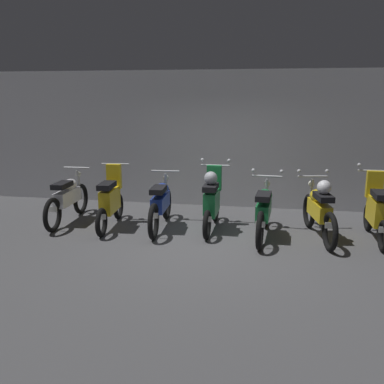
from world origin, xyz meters
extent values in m
plane|color=#4C4C4F|center=(0.00, 0.00, 0.00)|extent=(80.00, 80.00, 0.00)
cube|color=#ADADB2|center=(0.00, 2.79, 1.52)|extent=(16.00, 0.30, 3.03)
torus|color=black|center=(-2.91, 1.46, 0.33)|extent=(0.11, 0.65, 0.65)
torus|color=black|center=(-2.88, 0.16, 0.33)|extent=(0.11, 0.65, 0.65)
cube|color=silver|center=(-2.89, 0.81, 0.52)|extent=(0.24, 0.84, 0.28)
ellipsoid|color=silver|center=(-2.90, 0.97, 0.73)|extent=(0.27, 0.45, 0.22)
cube|color=black|center=(-2.89, 0.63, 0.80)|extent=(0.25, 0.53, 0.10)
cylinder|color=#B7BABF|center=(-2.91, 1.36, 1.02)|extent=(0.56, 0.05, 0.04)
cylinder|color=#B7BABF|center=(-2.91, 1.41, 0.65)|extent=(0.06, 0.16, 0.65)
sphere|color=silver|center=(-2.91, 1.41, 0.87)|extent=(0.12, 0.12, 0.12)
cube|color=white|center=(-2.88, 0.19, 0.43)|extent=(0.16, 0.02, 0.10)
torus|color=black|center=(-1.98, 1.20, 0.27)|extent=(0.13, 0.54, 0.53)
torus|color=black|center=(-1.88, 0.05, 0.27)|extent=(0.13, 0.54, 0.53)
cube|color=gold|center=(-1.93, 0.63, 0.54)|extent=(0.28, 0.75, 0.44)
cube|color=gold|center=(-1.96, 0.97, 0.94)|extent=(0.29, 0.14, 0.48)
cube|color=black|center=(-1.92, 0.46, 0.85)|extent=(0.28, 0.54, 0.10)
cylinder|color=#B7BABF|center=(-1.97, 1.11, 1.16)|extent=(0.56, 0.08, 0.04)
cylinder|color=#B7BABF|center=(-1.97, 1.15, 0.69)|extent=(0.07, 0.15, 0.85)
sphere|color=silver|center=(-1.97, 1.15, 1.01)|extent=(0.12, 0.12, 0.12)
cube|color=white|center=(-1.89, 0.08, 0.36)|extent=(0.16, 0.02, 0.10)
torus|color=black|center=(-1.00, 1.38, 0.33)|extent=(0.13, 0.65, 0.65)
torus|color=black|center=(-0.93, 0.08, 0.33)|extent=(0.13, 0.65, 0.65)
cube|color=#1E389E|center=(-0.96, 0.73, 0.52)|extent=(0.27, 0.84, 0.28)
ellipsoid|color=#1E389E|center=(-0.97, 0.89, 0.73)|extent=(0.28, 0.45, 0.22)
cube|color=black|center=(-0.95, 0.55, 0.80)|extent=(0.27, 0.53, 0.10)
cylinder|color=#B7BABF|center=(-1.00, 1.28, 1.02)|extent=(0.56, 0.07, 0.04)
cylinder|color=#B7BABF|center=(-1.00, 1.33, 0.65)|extent=(0.06, 0.16, 0.65)
sphere|color=silver|center=(-1.00, 1.33, 0.87)|extent=(0.12, 0.12, 0.12)
cube|color=white|center=(-0.93, 0.11, 0.43)|extent=(0.16, 0.02, 0.10)
torus|color=black|center=(0.01, 1.39, 0.27)|extent=(0.09, 0.53, 0.53)
torus|color=black|center=(-0.01, 0.24, 0.27)|extent=(0.09, 0.53, 0.53)
cube|color=#197238|center=(0.00, 0.81, 0.54)|extent=(0.23, 0.74, 0.44)
cube|color=#197238|center=(0.00, 1.16, 0.94)|extent=(0.28, 0.12, 0.48)
cube|color=black|center=(0.00, 0.65, 0.85)|extent=(0.24, 0.52, 0.10)
cylinder|color=#B7BABF|center=(0.00, 1.30, 1.16)|extent=(0.56, 0.04, 0.04)
sphere|color=#B7BABF|center=(-0.26, 1.30, 1.26)|extent=(0.07, 0.07, 0.07)
sphere|color=#B7BABF|center=(0.26, 1.29, 1.26)|extent=(0.07, 0.07, 0.07)
cylinder|color=#B7BABF|center=(0.00, 1.34, 0.69)|extent=(0.06, 0.15, 0.85)
sphere|color=silver|center=(0.00, 1.34, 1.01)|extent=(0.12, 0.12, 0.12)
cube|color=white|center=(-0.01, 0.26, 0.36)|extent=(0.16, 0.01, 0.10)
sphere|color=#9EA0A8|center=(0.00, 0.65, 1.02)|extent=(0.24, 0.24, 0.24)
torus|color=black|center=(1.01, 1.18, 0.33)|extent=(0.13, 0.65, 0.65)
torus|color=black|center=(0.92, -0.12, 0.33)|extent=(0.13, 0.65, 0.65)
cube|color=#197238|center=(0.96, 0.53, 0.52)|extent=(0.28, 0.85, 0.28)
ellipsoid|color=#197238|center=(0.98, 0.69, 0.73)|extent=(0.29, 0.46, 0.22)
cube|color=black|center=(0.95, 0.35, 0.80)|extent=(0.28, 0.54, 0.10)
cylinder|color=#B7BABF|center=(1.00, 1.08, 1.02)|extent=(0.56, 0.07, 0.04)
sphere|color=#B7BABF|center=(0.74, 1.10, 1.12)|extent=(0.07, 0.07, 0.07)
sphere|color=#B7BABF|center=(1.26, 1.06, 1.12)|extent=(0.07, 0.07, 0.07)
cylinder|color=#B7BABF|center=(1.01, 1.13, 0.65)|extent=(0.07, 0.16, 0.65)
sphere|color=silver|center=(1.01, 1.13, 0.87)|extent=(0.12, 0.12, 0.12)
cube|color=white|center=(0.92, -0.09, 0.43)|extent=(0.16, 0.02, 0.10)
torus|color=black|center=(1.82, 1.31, 0.33)|extent=(0.20, 0.66, 0.65)
torus|color=black|center=(2.04, 0.03, 0.33)|extent=(0.20, 0.66, 0.65)
cube|color=gold|center=(1.93, 0.67, 0.52)|extent=(0.36, 0.86, 0.28)
ellipsoid|color=gold|center=(1.90, 0.82, 0.73)|extent=(0.33, 0.48, 0.22)
cube|color=black|center=(1.96, 0.49, 0.80)|extent=(0.33, 0.55, 0.10)
cylinder|color=#B7BABF|center=(1.84, 1.21, 1.02)|extent=(0.56, 0.13, 0.04)
sphere|color=#B7BABF|center=(1.58, 1.16, 1.12)|extent=(0.07, 0.07, 0.07)
sphere|color=#B7BABF|center=(2.09, 1.25, 1.12)|extent=(0.07, 0.07, 0.07)
cylinder|color=#B7BABF|center=(1.83, 1.26, 0.65)|extent=(0.08, 0.17, 0.65)
sphere|color=silver|center=(1.83, 1.26, 0.87)|extent=(0.12, 0.12, 0.12)
cube|color=white|center=(2.04, 0.05, 0.43)|extent=(0.16, 0.04, 0.10)
sphere|color=silver|center=(1.96, 0.49, 0.97)|extent=(0.24, 0.24, 0.24)
torus|color=black|center=(2.90, 1.28, 0.27)|extent=(0.09, 0.53, 0.53)
torus|color=black|center=(2.89, 0.13, 0.27)|extent=(0.09, 0.53, 0.53)
cube|color=gold|center=(2.89, 0.70, 0.54)|extent=(0.22, 0.74, 0.44)
cube|color=gold|center=(2.90, 1.05, 0.94)|extent=(0.28, 0.12, 0.48)
cube|color=black|center=(2.89, 0.54, 0.85)|extent=(0.24, 0.52, 0.10)
cylinder|color=#B7BABF|center=(2.90, 1.19, 1.16)|extent=(0.56, 0.04, 0.04)
sphere|color=#B7BABF|center=(2.64, 1.19, 1.26)|extent=(0.07, 0.07, 0.07)
cylinder|color=#B7BABF|center=(2.90, 1.23, 0.69)|extent=(0.06, 0.15, 0.85)
sphere|color=silver|center=(2.90, 1.23, 1.01)|extent=(0.12, 0.12, 0.12)
cube|color=white|center=(2.89, 0.15, 0.36)|extent=(0.16, 0.01, 0.10)
camera|label=1|loc=(1.00, -6.90, 2.48)|focal=40.13mm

